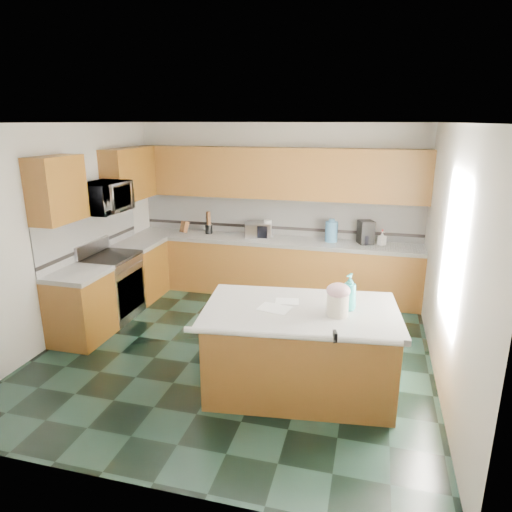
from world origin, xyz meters
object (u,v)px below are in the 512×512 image
(island_top, at_px, (301,311))
(treat_jar, at_px, (338,305))
(toaster_oven, at_px, (258,230))
(coffee_maker, at_px, (366,232))
(island_base, at_px, (300,352))
(soap_bottle_island, at_px, (349,292))
(knife_block, at_px, (184,227))

(island_top, bearing_deg, treat_jar, -19.01)
(toaster_oven, xyz_separation_m, coffee_maker, (1.68, 0.03, 0.06))
(island_base, height_order, treat_jar, treat_jar)
(soap_bottle_island, bearing_deg, coffee_maker, 111.43)
(island_top, relative_size, coffee_maker, 5.46)
(island_top, xyz_separation_m, knife_block, (-2.42, 2.71, 0.13))
(island_base, relative_size, knife_block, 9.57)
(island_base, xyz_separation_m, treat_jar, (0.36, -0.08, 0.60))
(island_top, bearing_deg, knife_block, 124.92)
(soap_bottle_island, bearing_deg, island_base, -145.60)
(island_base, distance_m, soap_bottle_island, 0.82)
(island_base, relative_size, toaster_oven, 4.53)
(island_top, relative_size, soap_bottle_island, 5.21)
(island_top, height_order, soap_bottle_island, soap_bottle_island)
(knife_block, bearing_deg, coffee_maker, 25.56)
(island_base, xyz_separation_m, knife_block, (-2.42, 2.71, 0.59))
(island_base, distance_m, island_top, 0.46)
(treat_jar, distance_m, knife_block, 3.94)
(island_base, height_order, island_top, island_top)
(island_top, height_order, knife_block, knife_block)
(soap_bottle_island, relative_size, toaster_oven, 0.92)
(island_top, relative_size, toaster_oven, 4.78)
(soap_bottle_island, xyz_separation_m, toaster_oven, (-1.60, 2.62, -0.07))
(soap_bottle_island, distance_m, knife_block, 3.90)
(island_top, xyz_separation_m, treat_jar, (0.36, -0.08, 0.14))
(treat_jar, distance_m, soap_bottle_island, 0.21)
(island_base, height_order, coffee_maker, coffee_maker)
(island_base, height_order, soap_bottle_island, soap_bottle_island)
(treat_jar, bearing_deg, toaster_oven, 98.50)
(knife_block, distance_m, toaster_oven, 1.28)
(knife_block, distance_m, coffee_maker, 2.96)
(soap_bottle_island, distance_m, coffee_maker, 2.65)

